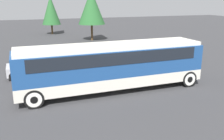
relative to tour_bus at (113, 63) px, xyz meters
The scene contains 6 objects.
ground_plane 1.73m from the tour_bus, behind, with size 120.00×120.00×0.00m, color #38383A.
tour_bus is the anchor object (origin of this frame).
parked_car_near 6.30m from the tour_bus, 129.02° to the left, with size 4.72×1.82×1.37m.
parked_car_mid 9.65m from the tour_bus, 111.67° to the left, with size 4.33×1.81×1.42m.
tree_left 27.64m from the tour_bus, 90.11° to the left, with size 2.88×2.88×5.98m.
tree_right 19.82m from the tour_bus, 77.68° to the left, with size 3.57×3.57×6.72m.
Camera 1 is at (-5.09, -13.58, 5.41)m, focal length 40.00 mm.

